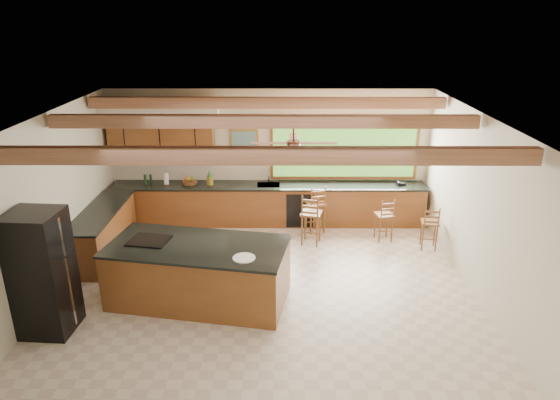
{
  "coord_description": "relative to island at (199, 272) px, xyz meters",
  "views": [
    {
      "loc": [
        0.31,
        -7.66,
        4.56
      ],
      "look_at": [
        0.27,
        0.8,
        1.35
      ],
      "focal_mm": 32.0,
      "sensor_mm": 36.0,
      "label": 1
    }
  ],
  "objects": [
    {
      "name": "room_shell",
      "position": [
        0.91,
        1.02,
        1.71
      ],
      "size": [
        7.27,
        6.54,
        3.02
      ],
      "color": "beige",
      "rests_on": "ground"
    },
    {
      "name": "refrigerator",
      "position": [
        -2.15,
        -0.85,
        0.45
      ],
      "size": [
        0.79,
        0.77,
        1.92
      ],
      "rotation": [
        0.0,
        0.0,
        -0.07
      ],
      "color": "black",
      "rests_on": "ground"
    },
    {
      "name": "bar_stool_d",
      "position": [
        4.37,
        1.91,
        0.06
      ],
      "size": [
        0.39,
        0.39,
        0.95
      ],
      "rotation": [
        0.0,
        0.0,
        -0.16
      ],
      "color": "brown",
      "rests_on": "ground"
    },
    {
      "name": "island",
      "position": [
        0.0,
        0.0,
        0.0
      ],
      "size": [
        3.1,
        1.85,
        1.03
      ],
      "rotation": [
        0.0,
        0.0,
        -0.17
      ],
      "color": "brown",
      "rests_on": "ground"
    },
    {
      "name": "bar_stool_a",
      "position": [
        1.98,
        2.13,
        0.15
      ],
      "size": [
        0.49,
        0.49,
        1.12
      ],
      "rotation": [
        0.0,
        0.0,
        -0.25
      ],
      "color": "brown",
      "rests_on": "ground"
    },
    {
      "name": "bar_stool_b",
      "position": [
        2.11,
        2.76,
        0.13
      ],
      "size": [
        0.48,
        0.48,
        1.08
      ],
      "rotation": [
        0.0,
        0.0,
        0.28
      ],
      "color": "brown",
      "rests_on": "ground"
    },
    {
      "name": "bar_stool_c",
      "position": [
        3.52,
        2.3,
        0.06
      ],
      "size": [
        0.4,
        0.4,
        0.96
      ],
      "rotation": [
        0.0,
        0.0,
        0.19
      ],
      "color": "brown",
      "rests_on": "ground"
    },
    {
      "name": "ground",
      "position": [
        1.07,
        0.37,
        -0.51
      ],
      "size": [
        7.2,
        7.2,
        0.0
      ],
      "primitive_type": "plane",
      "color": "beige",
      "rests_on": "ground"
    },
    {
      "name": "counter_run",
      "position": [
        0.25,
        2.89,
        -0.04
      ],
      "size": [
        7.12,
        3.1,
        1.26
      ],
      "color": "brown",
      "rests_on": "ground"
    }
  ]
}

